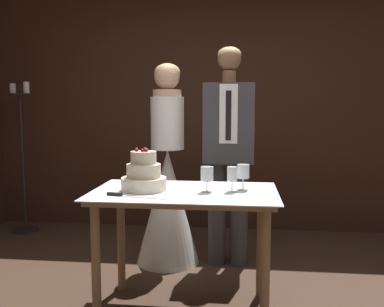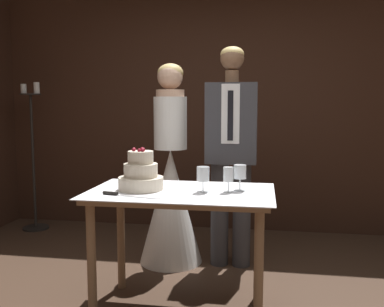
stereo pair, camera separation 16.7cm
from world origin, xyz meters
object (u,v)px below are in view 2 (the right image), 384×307
bride (171,190)px  groom (231,147)px  cake_table (181,208)px  candle_stand (33,164)px  tiered_cake (141,175)px  wine_glass_far (228,175)px  cake_knife (120,194)px  wine_glass_near (240,173)px  wine_glass_middle (203,175)px

bride → groom: groom is taller
cake_table → candle_stand: (-1.94, 1.59, 0.03)m
cake_table → tiered_cake: 0.34m
cake_table → wine_glass_far: size_ratio=7.35×
cake_table → cake_knife: size_ratio=3.11×
tiered_cake → candle_stand: 2.32m
tiered_cake → wine_glass_near: bearing=6.1°
wine_glass_far → bride: 1.08m
wine_glass_near → wine_glass_far: wine_glass_near is taller
tiered_cake → cake_knife: tiered_cake is taller
tiered_cake → groom: groom is taller
cake_knife → wine_glass_near: 0.77m
wine_glass_far → groom: (-0.05, 0.87, 0.09)m
bride → candle_stand: (-1.68, 0.72, 0.09)m
wine_glass_middle → candle_stand: (-2.09, 1.61, -0.20)m
tiered_cake → wine_glass_middle: tiered_cake is taller
wine_glass_far → wine_glass_middle: bearing=-172.0°
candle_stand → tiered_cake: bearing=-43.6°
wine_glass_near → wine_glass_middle: bearing=-159.4°
cake_knife → groom: bearing=72.1°
tiered_cake → wine_glass_far: tiered_cake is taller
wine_glass_near → bride: bride is taller
wine_glass_near → candle_stand: size_ratio=0.11×
wine_glass_middle → candle_stand: candle_stand is taller
tiered_cake → candle_stand: size_ratio=0.18×
wine_glass_middle → bride: size_ratio=0.10×
tiered_cake → cake_table: bearing=0.9°
groom → wine_glass_far: bearing=-86.9°
cake_table → wine_glass_far: 0.38m
wine_glass_middle → wine_glass_far: (0.16, 0.02, -0.00)m
tiered_cake → bride: bride is taller
cake_table → groom: bearing=73.5°
wine_glass_middle → groom: size_ratio=0.09×
wine_glass_middle → groom: (0.11, 0.89, 0.09)m
cake_table → wine_glass_middle: size_ratio=7.28×
bride → candle_stand: bearing=156.8°
wine_glass_middle → cake_table: bearing=171.7°
wine_glass_near → groom: size_ratio=0.09×
groom → candle_stand: groom is taller
tiered_cake → wine_glass_middle: 0.41m
wine_glass_near → bride: 1.07m
wine_glass_near → groom: bearing=98.2°
wine_glass_middle → bride: 1.02m
cake_knife → bride: bearing=96.8°
tiered_cake → groom: size_ratio=0.16×
cake_knife → groom: groom is taller
wine_glass_near → groom: (-0.12, 0.81, 0.09)m
candle_stand → wine_glass_near: bearing=-33.4°
cake_knife → wine_glass_middle: 0.53m
wine_glass_near → cake_table: bearing=-170.2°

